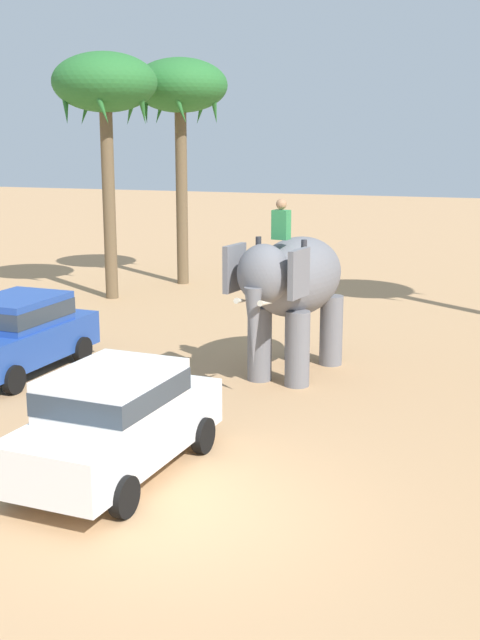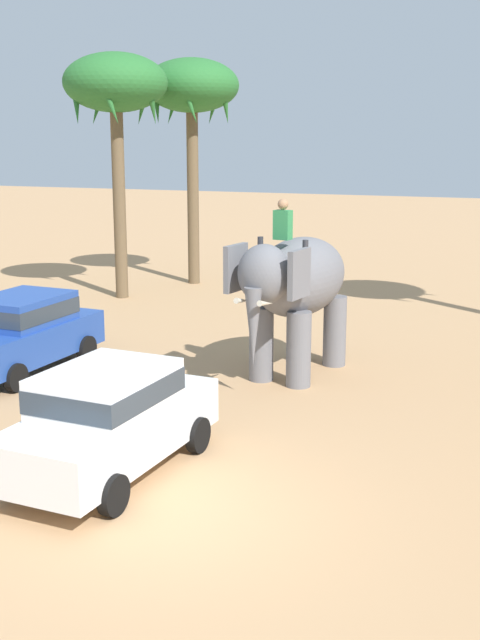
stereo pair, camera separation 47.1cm
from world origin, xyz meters
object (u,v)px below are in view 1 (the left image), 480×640
(elephant_with_mahout, at_px, (293,285))
(palm_tree_near_hut, at_px, (180,92))
(palm_tree_behind_elephant, at_px, (105,89))
(car_sedan_foreground, at_px, (116,417))
(car_parked_far_side, at_px, (17,332))

(elephant_with_mahout, bearing_deg, palm_tree_near_hut, 124.32)
(palm_tree_behind_elephant, bearing_deg, palm_tree_near_hut, 70.06)
(car_sedan_foreground, xyz_separation_m, palm_tree_behind_elephant, (-6.56, 12.52, 5.56))
(car_sedan_foreground, distance_m, elephant_with_mahout, 6.28)
(elephant_with_mahout, distance_m, palm_tree_behind_elephant, 11.01)
(car_sedan_foreground, height_order, palm_tree_near_hut, palm_tree_near_hut)
(elephant_with_mahout, distance_m, palm_tree_near_hut, 12.49)
(car_sedan_foreground, bearing_deg, car_parked_far_side, 136.99)
(car_sedan_foreground, relative_size, palm_tree_near_hut, 0.55)
(car_parked_far_side, xyz_separation_m, elephant_with_mahout, (5.76, 1.77, 1.06))
(car_sedan_foreground, bearing_deg, palm_tree_behind_elephant, 117.65)
(car_sedan_foreground, xyz_separation_m, elephant_with_mahout, (1.15, 6.08, 1.06))
(car_parked_far_side, distance_m, palm_tree_behind_elephant, 10.11)
(car_parked_far_side, xyz_separation_m, palm_tree_near_hut, (-0.79, 11.38, 5.61))
(car_sedan_foreground, height_order, car_parked_far_side, same)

